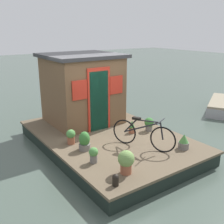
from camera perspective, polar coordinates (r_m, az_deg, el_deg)
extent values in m
plane|color=#47564C|center=(7.68, -0.86, -7.48)|extent=(60.00, 60.00, 0.00)
cube|color=brown|center=(7.53, -0.87, -4.94)|extent=(5.00, 3.33, 0.06)
cube|color=black|center=(7.61, -0.87, -6.32)|extent=(4.90, 3.26, 0.34)
cube|color=brown|center=(8.37, -6.29, 4.61)|extent=(1.87, 1.99, 2.00)
cube|color=#28282B|center=(8.21, -6.54, 11.77)|extent=(2.07, 2.19, 0.10)
cube|color=#144733|center=(7.61, -2.78, 2.26)|extent=(0.04, 0.60, 1.70)
cube|color=red|center=(7.59, -2.76, 2.61)|extent=(0.03, 0.72, 1.80)
cube|color=red|center=(7.84, 0.89, 5.73)|extent=(0.03, 0.44, 0.52)
cube|color=red|center=(7.22, -6.84, 4.61)|extent=(0.03, 0.44, 0.52)
torus|color=black|center=(6.47, 10.68, -5.76)|extent=(0.60, 0.30, 0.64)
torus|color=black|center=(6.84, 2.64, -4.16)|extent=(0.60, 0.30, 0.64)
cylinder|color=black|center=(6.58, 6.28, -3.24)|extent=(0.88, 0.43, 0.44)
cylinder|color=black|center=(6.46, 7.65, -1.92)|extent=(0.57, 0.28, 0.06)
cylinder|color=black|center=(6.71, 3.89, -2.91)|extent=(0.34, 0.18, 0.40)
cylinder|color=black|center=(6.41, 10.43, -4.01)|extent=(0.12, 0.08, 0.41)
cube|color=black|center=(6.57, 5.20, -1.37)|extent=(0.22, 0.17, 0.06)
cylinder|color=black|center=(6.34, 10.20, -1.98)|extent=(0.23, 0.46, 0.02)
cylinder|color=#935138|center=(6.97, -8.63, -5.92)|extent=(0.19, 0.19, 0.19)
ellipsoid|color=#4C8942|center=(6.91, -8.69, -4.59)|extent=(0.23, 0.23, 0.23)
cylinder|color=slate|center=(6.62, -5.79, -7.29)|extent=(0.28, 0.28, 0.15)
ellipsoid|color=#387533|center=(6.54, -5.84, -5.67)|extent=(0.26, 0.26, 0.37)
cylinder|color=slate|center=(6.00, -3.91, -9.81)|extent=(0.16, 0.16, 0.18)
sphere|color=#4C8942|center=(5.93, -3.94, -8.42)|extent=(0.21, 0.21, 0.21)
cylinder|color=#935138|center=(5.59, 2.96, -11.83)|extent=(0.23, 0.23, 0.20)
sphere|color=#70934C|center=(5.48, 3.00, -9.81)|extent=(0.34, 0.34, 0.34)
cylinder|color=#935138|center=(7.62, 4.20, -3.83)|extent=(0.18, 0.18, 0.16)
cone|color=#387533|center=(7.56, 4.23, -2.57)|extent=(0.16, 0.16, 0.20)
cylinder|color=slate|center=(7.83, 7.79, -3.40)|extent=(0.19, 0.19, 0.15)
ellipsoid|color=#387533|center=(7.77, 7.84, -2.19)|extent=(0.27, 0.27, 0.28)
cylinder|color=slate|center=(6.86, 14.84, -6.83)|extent=(0.26, 0.26, 0.16)
cone|color=#4C8942|center=(6.79, 14.96, -5.39)|extent=(0.24, 0.24, 0.21)
cylinder|color=black|center=(5.20, 0.75, -14.44)|extent=(0.12, 0.12, 0.17)
sphere|color=black|center=(5.15, 0.75, -13.63)|extent=(0.13, 0.13, 0.13)
cube|color=#99999E|center=(11.83, 22.33, 1.08)|extent=(2.15, 2.73, 0.36)
cube|color=gray|center=(11.78, 22.45, 2.12)|extent=(2.07, 2.62, 0.08)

